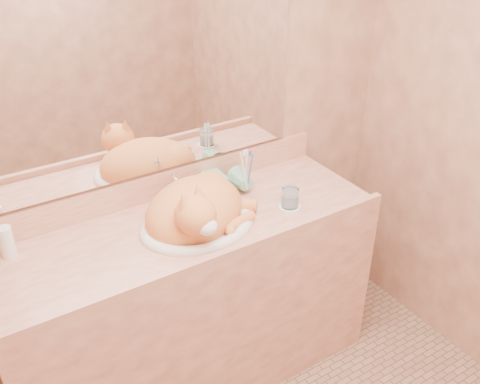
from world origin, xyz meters
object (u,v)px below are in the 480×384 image
soap_dispenser (221,179)px  toothbrush_cup (247,186)px  cat (196,207)px  water_glass (290,197)px  sink_basin (197,211)px  vanity_counter (193,305)px

soap_dispenser → toothbrush_cup: bearing=-26.4°
cat → toothbrush_cup: size_ratio=4.31×
cat → toothbrush_cup: 0.31m
cat → soap_dispenser: 0.24m
cat → water_glass: bearing=-35.2°
sink_basin → soap_dispenser: size_ratio=2.61×
vanity_counter → cat: cat is taller
toothbrush_cup → water_glass: bearing=-62.3°
soap_dispenser → water_glass: bearing=-48.3°
sink_basin → soap_dispenser: 0.25m
toothbrush_cup → water_glass: toothbrush_cup is taller
vanity_counter → toothbrush_cup: 0.58m
water_glass → soap_dispenser: bearing=129.4°
soap_dispenser → toothbrush_cup: size_ratio=1.69×
vanity_counter → sink_basin: sink_basin is taller
vanity_counter → toothbrush_cup: bearing=12.8°
vanity_counter → soap_dispenser: size_ratio=9.00×
vanity_counter → cat: bearing=-11.7°
sink_basin → water_glass: sink_basin is taller
sink_basin → water_glass: size_ratio=5.44×
sink_basin → soap_dispenser: (0.20, 0.15, 0.02)m
sink_basin → vanity_counter: bearing=149.9°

